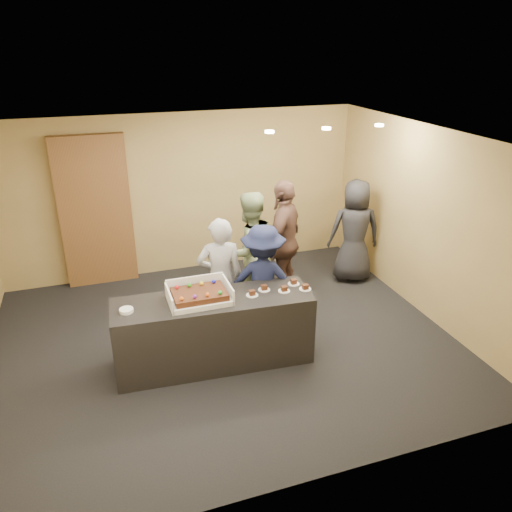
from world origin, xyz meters
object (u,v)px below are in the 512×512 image
at_px(cake_box, 199,297).
at_px(sheet_cake, 199,294).
at_px(person_sage_man, 249,251).
at_px(person_navy_man, 263,281).
at_px(storage_cabinet, 96,212).
at_px(serving_counter, 214,331).
at_px(plate_stack, 126,310).
at_px(person_dark_suit, 354,231).
at_px(person_brown_extra, 284,241).
at_px(person_server_grey, 220,279).

height_order(cake_box, sheet_cake, cake_box).
xyz_separation_m(person_sage_man, person_navy_man, (-0.07, -0.80, -0.11)).
bearing_deg(storage_cabinet, cake_box, -69.61).
height_order(serving_counter, cake_box, cake_box).
distance_m(cake_box, sheet_cake, 0.06).
distance_m(plate_stack, person_dark_suit, 4.10).
bearing_deg(person_dark_suit, storage_cabinet, -1.85).
relative_size(sheet_cake, person_brown_extra, 0.33).
bearing_deg(sheet_cake, serving_counter, -0.00).
distance_m(person_sage_man, person_dark_suit, 1.95).
distance_m(storage_cabinet, person_navy_man, 3.13).
xyz_separation_m(plate_stack, person_navy_man, (1.81, 0.43, -0.13)).
distance_m(serving_counter, person_dark_suit, 3.22).
height_order(cake_box, person_server_grey, person_server_grey).
xyz_separation_m(storage_cabinet, cake_box, (1.04, -2.79, -0.27)).
height_order(sheet_cake, plate_stack, sheet_cake).
height_order(serving_counter, person_navy_man, person_navy_man).
bearing_deg(person_sage_man, sheet_cake, 35.34).
relative_size(plate_stack, person_navy_man, 0.10).
bearing_deg(serving_counter, person_server_grey, 70.98).
bearing_deg(serving_counter, sheet_cake, -176.12).
relative_size(plate_stack, person_brown_extra, 0.08).
xyz_separation_m(cake_box, person_server_grey, (0.42, 0.58, -0.10)).
height_order(serving_counter, person_sage_man, person_sage_man).
bearing_deg(serving_counter, cake_box, 174.27).
bearing_deg(cake_box, plate_stack, -179.43).
height_order(person_server_grey, person_navy_man, person_server_grey).
relative_size(storage_cabinet, person_dark_suit, 1.42).
bearing_deg(person_navy_man, person_dark_suit, -128.75).
xyz_separation_m(cake_box, plate_stack, (-0.85, -0.01, -0.03)).
distance_m(cake_box, plate_stack, 0.85).
relative_size(sheet_cake, person_dark_suit, 0.36).
bearing_deg(cake_box, person_sage_man, 50.00).
xyz_separation_m(cake_box, person_brown_extra, (1.60, 1.28, 0.01)).
bearing_deg(person_sage_man, person_dark_suit, 174.28).
relative_size(plate_stack, person_server_grey, 0.09).
bearing_deg(cake_box, sheet_cake, -90.99).
height_order(storage_cabinet, person_dark_suit, storage_cabinet).
xyz_separation_m(serving_counter, person_navy_man, (0.80, 0.45, 0.34)).
bearing_deg(sheet_cake, storage_cabinet, 110.20).
height_order(cake_box, person_brown_extra, person_brown_extra).
height_order(person_server_grey, person_brown_extra, person_brown_extra).
bearing_deg(person_server_grey, person_brown_extra, -140.71).
xyz_separation_m(storage_cabinet, person_sage_man, (2.06, -1.57, -0.32)).
relative_size(plate_stack, person_sage_man, 0.09).
height_order(serving_counter, person_dark_suit, person_dark_suit).
distance_m(cake_box, person_navy_man, 1.06).
bearing_deg(sheet_cake, plate_stack, 178.75).
distance_m(storage_cabinet, person_server_grey, 2.67).
bearing_deg(person_server_grey, plate_stack, 33.48).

